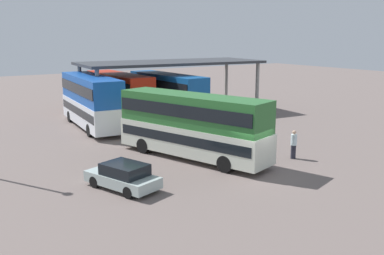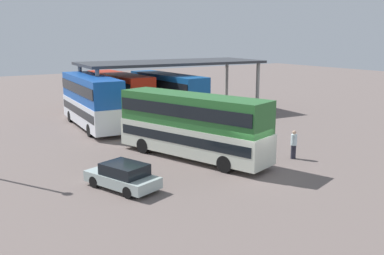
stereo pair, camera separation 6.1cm
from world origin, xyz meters
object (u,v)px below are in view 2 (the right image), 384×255
(double_decker_main, at_px, (192,124))
(parked_hatchback, at_px, (123,176))
(double_decker_far_right, at_px, (167,93))
(double_decker_mid_row, at_px, (120,93))
(pedestrian_waiting, at_px, (294,145))
(double_decker_near_canopy, at_px, (91,100))

(double_decker_main, bearing_deg, parked_hatchback, 96.97)
(parked_hatchback, relative_size, double_decker_far_right, 0.41)
(double_decker_main, bearing_deg, double_decker_mid_row, -25.54)
(parked_hatchback, height_order, double_decker_far_right, double_decker_far_right)
(double_decker_far_right, height_order, pedestrian_waiting, double_decker_far_right)
(double_decker_main, bearing_deg, double_decker_near_canopy, -8.81)
(double_decker_mid_row, relative_size, double_decker_far_right, 0.98)
(pedestrian_waiting, bearing_deg, parked_hatchback, -163.56)
(double_decker_main, xyz_separation_m, double_decker_near_canopy, (-1.93, 12.42, 0.14))
(double_decker_far_right, xyz_separation_m, pedestrian_waiting, (-0.73, -17.15, -1.31))
(double_decker_main, xyz_separation_m, double_decker_mid_row, (2.23, 16.11, 0.00))
(double_decker_main, height_order, pedestrian_waiting, double_decker_main)
(double_decker_main, height_order, double_decker_near_canopy, double_decker_near_canopy)
(double_decker_main, relative_size, pedestrian_waiting, 5.96)
(double_decker_main, distance_m, parked_hatchback, 6.75)
(double_decker_near_canopy, relative_size, double_decker_mid_row, 1.02)
(parked_hatchback, xyz_separation_m, pedestrian_waiting, (11.31, -0.85, 0.24))
(double_decker_main, distance_m, double_decker_far_right, 14.86)
(double_decker_far_right, bearing_deg, parked_hatchback, 141.51)
(parked_hatchback, relative_size, double_decker_mid_row, 0.41)
(parked_hatchback, distance_m, pedestrian_waiting, 11.34)
(double_decker_main, relative_size, double_decker_mid_row, 1.03)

